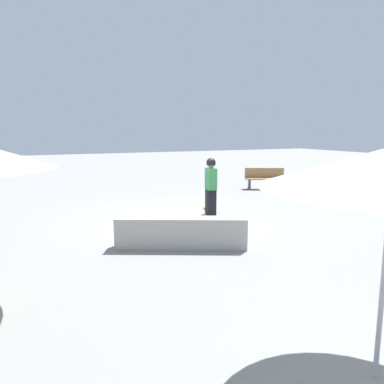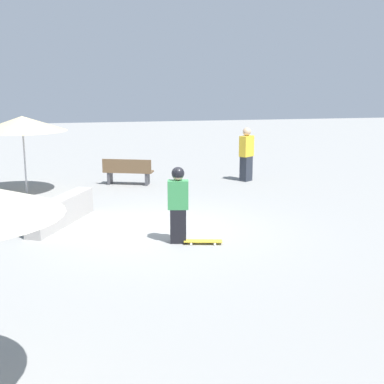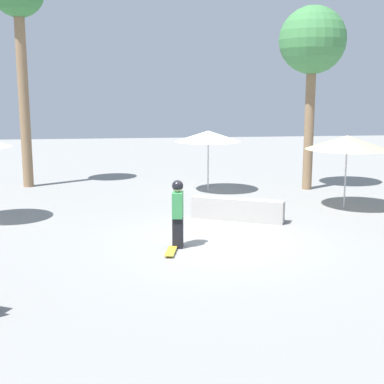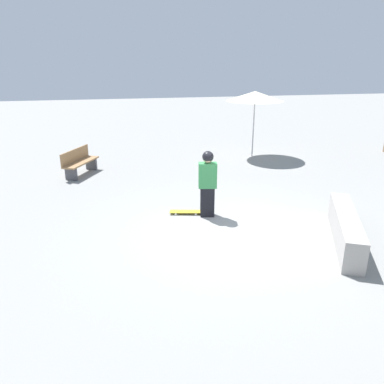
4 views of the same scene
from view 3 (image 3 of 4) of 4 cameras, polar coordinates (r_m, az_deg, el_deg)
The scene contains 8 objects.
ground_plane at distance 13.16m, azimuth 2.73°, elevation -5.44°, with size 60.00×60.00×0.00m, color gray.
skater_main at distance 12.58m, azimuth -1.53°, elevation -2.08°, with size 0.47×0.31×1.62m.
skateboard at distance 12.30m, azimuth -2.26°, elevation -6.31°, with size 0.82×0.37×0.07m.
concrete_ledge at distance 15.38m, azimuth 4.87°, elevation -1.88°, with size 1.52×2.57×0.63m.
shade_umbrella_white at distance 19.51m, azimuth 1.75°, elevation 5.98°, with size 2.40×2.40×2.25m.
shade_umbrella_tan at distance 17.31m, azimuth 16.23°, elevation 5.09°, with size 2.58×2.58×2.31m.
palm_tree_right at distance 21.69m, azimuth -18.04°, elevation 18.53°, with size 1.94×1.94×8.25m.
palm_tree_center_right at distance 20.49m, azimuth 12.73°, elevation 15.18°, with size 2.42×2.42×6.68m.
Camera 3 is at (12.44, -2.24, 3.66)m, focal length 50.00 mm.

